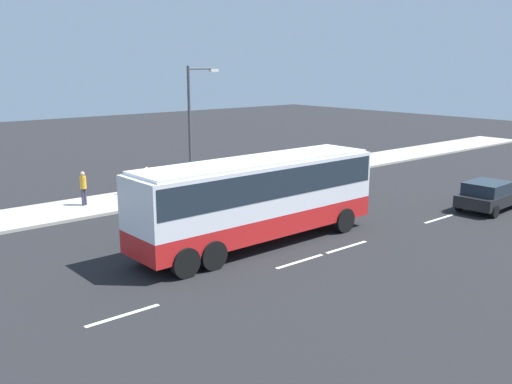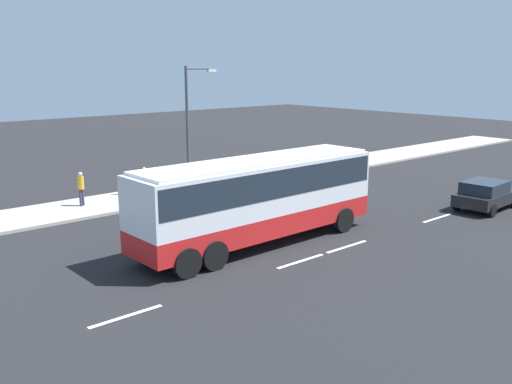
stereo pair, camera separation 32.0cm
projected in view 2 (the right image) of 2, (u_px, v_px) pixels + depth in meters
ground_plane at (251, 240)px, 23.91m from camera, size 120.00×120.00×0.00m
sidewalk_curb at (138, 199)px, 31.00m from camera, size 80.00×4.00×0.15m
lane_centreline at (316, 256)px, 21.85m from camera, size 41.31×0.16×0.01m
coach_bus at (258, 192)px, 22.90m from camera, size 11.25×2.83×3.57m
car_black_sedan at (486, 194)px, 28.83m from camera, size 4.12×2.19×1.50m
pedestrian_near_curb at (81, 186)px, 28.89m from camera, size 0.32×0.32×1.78m
pedestrian_at_crossing at (144, 179)px, 31.53m from camera, size 0.32×0.32×1.55m
street_lamp at (191, 122)px, 30.65m from camera, size 2.01×0.24×7.08m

